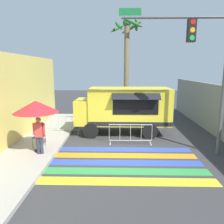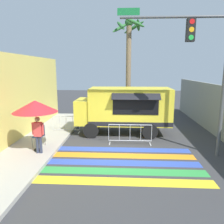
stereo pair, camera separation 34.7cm
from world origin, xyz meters
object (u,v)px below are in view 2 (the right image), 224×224
(barricade_front, at_px, (130,134))
(vendor_person, at_px, (38,133))
(patio_umbrella, at_px, (35,106))
(palm_tree, at_px, (129,54))
(traffic_signal_pole, at_px, (204,58))
(folding_chair, at_px, (39,134))
(food_truck, at_px, (123,107))
(barricade_side, at_px, (66,125))

(barricade_front, bearing_deg, vendor_person, -156.11)
(patio_umbrella, distance_m, palm_tree, 8.94)
(barricade_front, xyz_separation_m, palm_tree, (-0.00, 5.91, 4.35))
(traffic_signal_pole, height_order, vendor_person, traffic_signal_pole)
(traffic_signal_pole, relative_size, barricade_front, 2.81)
(traffic_signal_pole, distance_m, folding_chair, 8.11)
(vendor_person, bearing_deg, folding_chair, 104.41)
(food_truck, height_order, folding_chair, food_truck)
(traffic_signal_pole, relative_size, vendor_person, 3.80)
(food_truck, height_order, vendor_person, food_truck)
(traffic_signal_pole, distance_m, vendor_person, 7.69)
(vendor_person, bearing_deg, barricade_side, 80.31)
(food_truck, relative_size, vendor_person, 3.33)
(traffic_signal_pole, relative_size, folding_chair, 6.17)
(food_truck, xyz_separation_m, barricade_front, (0.39, -1.86, -1.07))
(folding_chair, distance_m, barricade_front, 4.45)
(vendor_person, bearing_deg, food_truck, 39.39)
(traffic_signal_pole, xyz_separation_m, patio_umbrella, (-7.16, -0.21, -2.07))
(patio_umbrella, relative_size, barricade_front, 1.04)
(traffic_signal_pole, bearing_deg, food_truck, 136.71)
(food_truck, height_order, palm_tree, palm_tree)
(patio_umbrella, distance_m, barricade_side, 3.76)
(food_truck, distance_m, vendor_person, 5.18)
(traffic_signal_pole, relative_size, barricade_side, 3.75)
(barricade_side, bearing_deg, folding_chair, -101.95)
(food_truck, bearing_deg, folding_chair, -145.16)
(patio_umbrella, bearing_deg, barricade_front, 19.66)
(vendor_person, distance_m, palm_tree, 9.48)
(barricade_front, relative_size, barricade_side, 1.33)
(food_truck, relative_size, barricade_side, 3.29)
(palm_tree, bearing_deg, barricade_front, -89.97)
(vendor_person, xyz_separation_m, barricade_side, (0.25, 3.63, -0.57))
(folding_chair, distance_m, barricade_side, 2.81)
(vendor_person, distance_m, barricade_side, 3.68)
(barricade_front, bearing_deg, folding_chair, -168.38)
(folding_chair, bearing_deg, vendor_person, -85.45)
(folding_chair, bearing_deg, food_truck, 19.29)
(barricade_side, bearing_deg, barricade_front, -26.01)
(traffic_signal_pole, bearing_deg, barricade_side, 155.05)
(vendor_person, bearing_deg, palm_tree, 56.68)
(food_truck, bearing_deg, palm_tree, 84.51)
(barricade_side, distance_m, palm_tree, 7.06)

